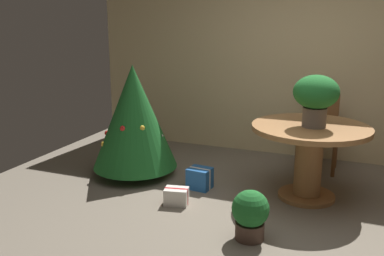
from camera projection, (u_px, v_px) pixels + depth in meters
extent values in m
plane|color=#756B5B|center=(273.00, 226.00, 3.74)|extent=(6.60, 6.60, 0.00)
cube|color=beige|center=(311.00, 59.00, 5.40)|extent=(6.00, 0.10, 2.60)
cylinder|color=#9E6B3D|center=(306.00, 195.00, 4.35)|extent=(0.57, 0.57, 0.04)
cylinder|color=#9E6B3D|center=(308.00, 163.00, 4.27)|extent=(0.27, 0.27, 0.68)
cylinder|color=#9E6B3D|center=(311.00, 128.00, 4.18)|extent=(1.17, 1.17, 0.05)
cylinder|color=#665B51|center=(314.00, 117.00, 4.10)|extent=(0.23, 0.23, 0.19)
ellipsoid|color=#1E6628|center=(316.00, 92.00, 4.04)|extent=(0.44, 0.44, 0.33)
sphere|color=red|center=(307.00, 85.00, 4.01)|extent=(0.06, 0.06, 0.06)
sphere|color=red|center=(316.00, 89.00, 4.19)|extent=(0.06, 0.06, 0.06)
sphere|color=red|center=(313.00, 92.00, 3.90)|extent=(0.06, 0.06, 0.06)
cylinder|color=brown|center=(334.00, 159.00, 4.88)|extent=(0.04, 0.04, 0.44)
cylinder|color=brown|center=(297.00, 155.00, 5.04)|extent=(0.04, 0.04, 0.44)
cylinder|color=brown|center=(336.00, 151.00, 5.19)|extent=(0.04, 0.04, 0.44)
cylinder|color=brown|center=(301.00, 147.00, 5.34)|extent=(0.04, 0.04, 0.44)
cube|color=brown|center=(318.00, 134.00, 5.05)|extent=(0.46, 0.39, 0.05)
cube|color=brown|center=(321.00, 111.00, 5.15)|extent=(0.42, 0.05, 0.44)
cylinder|color=brown|center=(136.00, 170.00, 5.00)|extent=(0.10, 0.10, 0.11)
cone|color=#1E6628|center=(134.00, 117.00, 4.84)|extent=(0.98, 0.98, 1.19)
sphere|color=red|center=(107.00, 133.00, 4.88)|extent=(0.06, 0.06, 0.06)
sphere|color=silver|center=(114.00, 129.00, 5.02)|extent=(0.04, 0.04, 0.04)
sphere|color=gold|center=(142.00, 128.00, 4.63)|extent=(0.06, 0.06, 0.06)
sphere|color=red|center=(162.00, 143.00, 5.18)|extent=(0.07, 0.07, 0.07)
sphere|color=red|center=(123.00, 128.00, 4.62)|extent=(0.07, 0.07, 0.07)
sphere|color=silver|center=(162.00, 136.00, 4.84)|extent=(0.04, 0.04, 0.04)
sphere|color=silver|center=(149.00, 145.00, 4.66)|extent=(0.05, 0.05, 0.05)
sphere|color=gold|center=(104.00, 144.00, 4.82)|extent=(0.07, 0.07, 0.07)
cube|color=#1E569E|center=(200.00, 178.00, 4.57)|extent=(0.26, 0.23, 0.23)
cube|color=silver|center=(200.00, 178.00, 4.57)|extent=(0.25, 0.05, 0.23)
cube|color=silver|center=(176.00, 196.00, 4.18)|extent=(0.26, 0.21, 0.17)
cube|color=red|center=(176.00, 196.00, 4.18)|extent=(0.23, 0.08, 0.17)
cylinder|color=#4C382D|center=(250.00, 230.00, 3.52)|extent=(0.24, 0.24, 0.15)
sphere|color=#1E6628|center=(250.00, 209.00, 3.47)|extent=(0.31, 0.31, 0.31)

